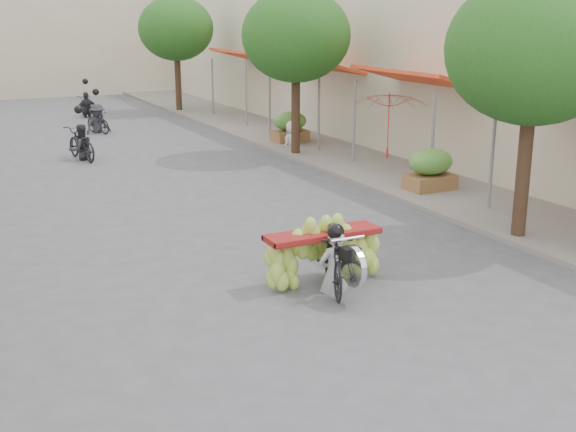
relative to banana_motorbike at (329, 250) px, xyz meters
The scene contains 15 objects.
ground 3.54m from the banana_motorbike, 100.89° to the right, with size 120.00×120.00×0.00m, color #515156.
sidewalk_right 13.22m from the banana_motorbike, 61.29° to the left, with size 4.00×60.00×0.12m, color gray.
shophouse_row_right 15.68m from the banana_motorbike, 43.03° to the left, with size 9.77×40.00×6.00m.
far_building 34.70m from the banana_motorbike, 91.09° to the left, with size 20.00×6.00×7.00m, color beige.
street_tree_near 5.70m from the banana_motorbike, ahead, with size 3.40×3.40×5.25m.
street_tree_mid 12.01m from the banana_motorbike, 65.86° to the left, with size 3.40×3.40×5.25m.
street_tree_far 23.28m from the banana_motorbike, 78.14° to the left, with size 3.40×3.40×5.25m.
produce_crate_mid 7.19m from the banana_motorbike, 39.58° to the left, with size 1.20×0.88×1.16m.
produce_crate_far 13.75m from the banana_motorbike, 66.23° to the left, with size 1.20×0.88×1.16m.
banana_motorbike is the anchor object (origin of this frame).
market_umbrella 8.09m from the banana_motorbike, 49.09° to the left, with size 2.62×2.62×1.80m.
pedestrian 13.19m from the banana_motorbike, 65.98° to the left, with size 0.90×0.68×1.61m.
bg_motorbike_a 13.18m from the banana_motorbike, 96.80° to the left, with size 1.01×1.89×1.95m.
bg_motorbike_b 18.12m from the banana_motorbike, 89.88° to the left, with size 1.18×1.53×1.95m.
bg_motorbike_c 22.79m from the banana_motorbike, 88.58° to the left, with size 1.02×1.67×1.95m.
Camera 1 is at (-5.01, -6.49, 4.46)m, focal length 45.00 mm.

